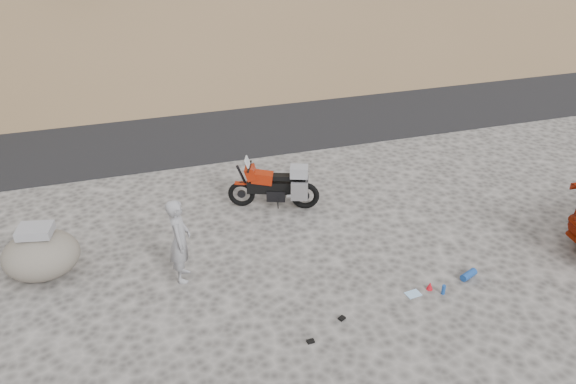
% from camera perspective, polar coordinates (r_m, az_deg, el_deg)
% --- Properties ---
extents(ground, '(140.00, 140.00, 0.00)m').
position_cam_1_polar(ground, '(11.71, 1.28, -7.85)').
color(ground, '#44413F').
rests_on(ground, ground).
extents(road, '(120.00, 7.00, 0.05)m').
position_cam_1_polar(road, '(19.45, -7.28, 7.45)').
color(road, black).
rests_on(road, ground).
extents(motorcycle, '(2.14, 1.10, 1.33)m').
position_cam_1_polar(motorcycle, '(13.58, -1.06, 0.58)').
color(motorcycle, black).
rests_on(motorcycle, ground).
extents(man, '(0.56, 0.73, 1.79)m').
position_cam_1_polar(man, '(11.69, -10.54, -8.49)').
color(man, gray).
rests_on(man, ground).
extents(boulder, '(1.88, 1.77, 1.15)m').
position_cam_1_polar(boulder, '(12.29, -23.79, -5.83)').
color(boulder, '#5D5850').
rests_on(boulder, ground).
extents(gear_blue_mat, '(0.41, 0.29, 0.15)m').
position_cam_1_polar(gear_blue_mat, '(11.99, 17.88, -8.01)').
color(gear_blue_mat, '#184291').
rests_on(gear_blue_mat, ground).
extents(gear_bottle, '(0.10, 0.10, 0.20)m').
position_cam_1_polar(gear_bottle, '(11.42, 15.52, -9.54)').
color(gear_bottle, '#184291').
rests_on(gear_bottle, ground).
extents(gear_funnel, '(0.15, 0.15, 0.17)m').
position_cam_1_polar(gear_funnel, '(11.48, 14.21, -9.22)').
color(gear_funnel, red).
rests_on(gear_funnel, ground).
extents(gear_glove_a, '(0.13, 0.10, 0.04)m').
position_cam_1_polar(gear_glove_a, '(10.08, 2.32, -14.91)').
color(gear_glove_a, black).
rests_on(gear_glove_a, ground).
extents(gear_glove_b, '(0.15, 0.14, 0.04)m').
position_cam_1_polar(gear_glove_b, '(10.55, 5.49, -12.65)').
color(gear_glove_b, black).
rests_on(gear_glove_b, ground).
extents(gear_blue_cloth, '(0.31, 0.25, 0.01)m').
position_cam_1_polar(gear_blue_cloth, '(11.33, 12.59, -10.07)').
color(gear_blue_cloth, '#99C4ED').
rests_on(gear_blue_cloth, ground).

